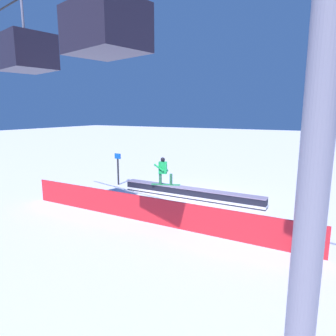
% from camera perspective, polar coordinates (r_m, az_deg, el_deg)
% --- Properties ---
extents(ground_plane, '(120.00, 120.00, 0.00)m').
position_cam_1_polar(ground_plane, '(14.63, 4.24, -5.75)').
color(ground_plane, white).
extents(grind_box, '(7.22, 0.61, 0.51)m').
position_cam_1_polar(grind_box, '(14.57, 4.25, -4.88)').
color(grind_box, black).
rests_on(grind_box, ground_plane).
extents(snowboarder, '(1.46, 0.78, 1.39)m').
position_cam_1_polar(snowboarder, '(14.97, -0.86, -0.41)').
color(snowboarder, '#2C9551').
rests_on(snowboarder, grind_box).
extents(ski_lift, '(23.41, 5.78, 8.02)m').
position_cam_1_polar(ski_lift, '(8.03, -13.33, 21.29)').
color(ski_lift, gray).
rests_on(ski_lift, ground_plane).
extents(safety_fence, '(11.98, 0.21, 1.00)m').
position_cam_1_polar(safety_fence, '(11.37, -3.55, -7.97)').
color(safety_fence, red).
rests_on(safety_fence, ground_plane).
extents(trail_marker, '(0.40, 0.10, 1.81)m').
position_cam_1_polar(trail_marker, '(17.29, -9.50, -0.00)').
color(trail_marker, '#262628').
rests_on(trail_marker, ground_plane).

